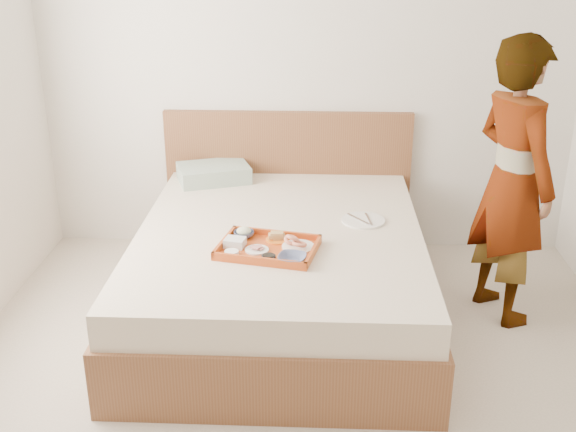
# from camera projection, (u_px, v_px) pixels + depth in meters

# --- Properties ---
(ground) EXTENTS (3.50, 4.00, 0.01)m
(ground) POSITION_uv_depth(u_px,v_px,m) (295.00, 427.00, 3.12)
(ground) COLOR beige
(ground) RESTS_ON ground
(wall_back) EXTENTS (3.50, 0.01, 2.60)m
(wall_back) POSITION_uv_depth(u_px,v_px,m) (307.00, 57.00, 4.47)
(wall_back) COLOR silver
(wall_back) RESTS_ON ground
(bed) EXTENTS (1.65, 2.00, 0.53)m
(bed) POSITION_uv_depth(u_px,v_px,m) (280.00, 272.00, 3.94)
(bed) COLOR brown
(bed) RESTS_ON ground
(headboard) EXTENTS (1.65, 0.06, 0.95)m
(headboard) POSITION_uv_depth(u_px,v_px,m) (288.00, 180.00, 4.76)
(headboard) COLOR brown
(headboard) RESTS_ON ground
(pillow) EXTENTS (0.52, 0.43, 0.11)m
(pillow) POSITION_uv_depth(u_px,v_px,m) (214.00, 173.00, 4.56)
(pillow) COLOR #9AAA9D
(pillow) RESTS_ON bed
(tray) EXTENTS (0.55, 0.45, 0.04)m
(tray) POSITION_uv_depth(u_px,v_px,m) (268.00, 247.00, 3.57)
(tray) COLOR #BD5213
(tray) RESTS_ON bed
(prawn_plate) EXTENTS (0.20, 0.20, 0.01)m
(prawn_plate) POSITION_uv_depth(u_px,v_px,m) (298.00, 247.00, 3.59)
(prawn_plate) COLOR white
(prawn_plate) RESTS_ON tray
(navy_bowl_big) EXTENTS (0.16, 0.16, 0.03)m
(navy_bowl_big) POSITION_uv_depth(u_px,v_px,m) (292.00, 258.00, 3.43)
(navy_bowl_big) COLOR #171A4E
(navy_bowl_big) RESTS_ON tray
(sauce_dish) EXTENTS (0.08, 0.08, 0.03)m
(sauce_dish) POSITION_uv_depth(u_px,v_px,m) (269.00, 258.00, 3.44)
(sauce_dish) COLOR black
(sauce_dish) RESTS_ON tray
(meat_plate) EXTENTS (0.14, 0.14, 0.01)m
(meat_plate) POSITION_uv_depth(u_px,v_px,m) (257.00, 250.00, 3.55)
(meat_plate) COLOR white
(meat_plate) RESTS_ON tray
(bread_plate) EXTENTS (0.14, 0.14, 0.01)m
(bread_plate) POSITION_uv_depth(u_px,v_px,m) (277.00, 240.00, 3.67)
(bread_plate) COLOR orange
(bread_plate) RESTS_ON tray
(salad_bowl) EXTENTS (0.13, 0.13, 0.03)m
(salad_bowl) POSITION_uv_depth(u_px,v_px,m) (244.00, 234.00, 3.71)
(salad_bowl) COLOR #171A4E
(salad_bowl) RESTS_ON tray
(plastic_tub) EXTENTS (0.12, 0.10, 0.04)m
(plastic_tub) POSITION_uv_depth(u_px,v_px,m) (235.00, 242.00, 3.59)
(plastic_tub) COLOR silver
(plastic_tub) RESTS_ON tray
(cheese_round) EXTENTS (0.08, 0.08, 0.02)m
(cheese_round) POSITION_uv_depth(u_px,v_px,m) (232.00, 253.00, 3.50)
(cheese_round) COLOR white
(cheese_round) RESTS_ON tray
(dinner_plate) EXTENTS (0.31, 0.31, 0.01)m
(dinner_plate) POSITION_uv_depth(u_px,v_px,m) (363.00, 220.00, 3.94)
(dinner_plate) COLOR white
(dinner_plate) RESTS_ON bed
(person) EXTENTS (0.58, 0.68, 1.59)m
(person) POSITION_uv_depth(u_px,v_px,m) (513.00, 182.00, 3.77)
(person) COLOR beige
(person) RESTS_ON ground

